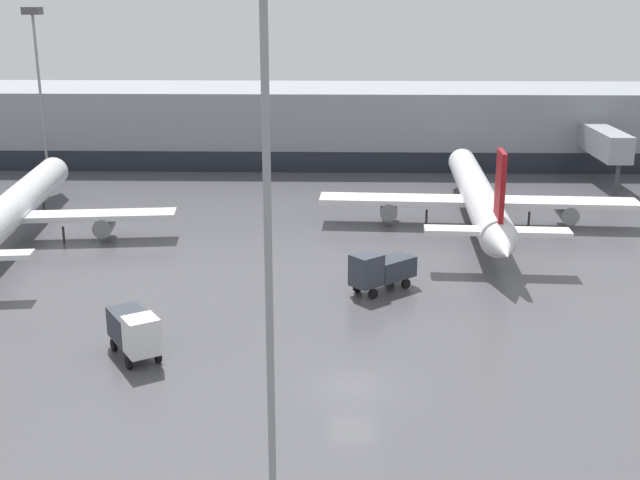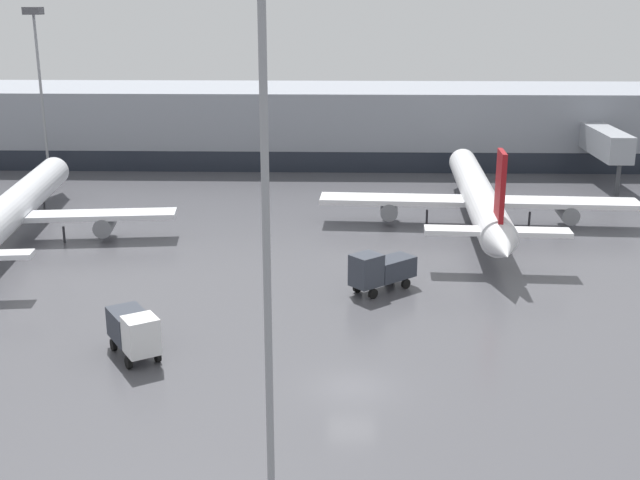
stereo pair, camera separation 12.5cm
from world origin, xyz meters
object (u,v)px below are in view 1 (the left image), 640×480
(service_truck_3, at_px, (134,330))
(apron_light_mast_0, at_px, (35,45))
(parked_jet_1, at_px, (478,196))
(service_truck_2, at_px, (381,269))
(parked_jet_0, at_px, (10,211))
(apron_light_mast_3, at_px, (265,79))

(service_truck_3, relative_size, apron_light_mast_0, 0.25)
(parked_jet_1, bearing_deg, apron_light_mast_0, 69.43)
(service_truck_2, bearing_deg, service_truck_3, -3.30)
(parked_jet_0, distance_m, apron_light_mast_0, 29.03)
(service_truck_3, xyz_separation_m, apron_light_mast_3, (8.87, -13.35, 15.14))
(parked_jet_0, distance_m, service_truck_2, 32.04)
(parked_jet_0, xyz_separation_m, apron_light_mast_0, (-6.11, 25.71, 12.02))
(parked_jet_1, height_order, apron_light_mast_0, apron_light_mast_0)
(parked_jet_1, height_order, service_truck_3, parked_jet_1)
(parked_jet_1, relative_size, service_truck_3, 7.77)
(parked_jet_0, distance_m, service_truck_3, 27.08)
(apron_light_mast_0, distance_m, apron_light_mast_3, 68.39)
(parked_jet_1, xyz_separation_m, apron_light_mast_3, (-14.82, -41.31, 14.03))
(service_truck_2, bearing_deg, parked_jet_1, -159.71)
(service_truck_2, distance_m, apron_light_mast_3, 29.20)
(parked_jet_0, height_order, parked_jet_1, parked_jet_0)
(apron_light_mast_3, bearing_deg, service_truck_2, 77.37)
(apron_light_mast_0, bearing_deg, apron_light_mast_3, -63.30)
(parked_jet_0, relative_size, apron_light_mast_3, 1.74)
(apron_light_mast_0, relative_size, apron_light_mast_3, 0.86)
(apron_light_mast_0, bearing_deg, service_truck_2, -45.43)
(parked_jet_0, distance_m, apron_light_mast_3, 45.34)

